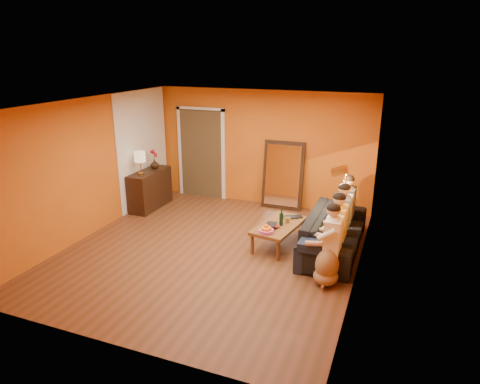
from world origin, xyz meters
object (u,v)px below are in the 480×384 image
at_px(floor_lamp, 344,207).
at_px(person_mid_right, 343,217).
at_px(person_mid_left, 338,228).
at_px(coffee_table, 279,235).
at_px(sofa, 334,232).
at_px(table_lamp, 140,163).
at_px(tumbler, 287,220).
at_px(laptop, 294,218).
at_px(person_far_left, 333,241).
at_px(person_far_right, 348,206).
at_px(mirror_frame, 283,175).
at_px(vase, 155,164).
at_px(sideboard, 150,189).
at_px(dog, 327,262).
at_px(wine_bottle, 281,217).

relative_size(floor_lamp, person_mid_right, 1.18).
bearing_deg(person_mid_left, coffee_table, 167.40).
bearing_deg(sofa, table_lamp, 84.94).
bearing_deg(floor_lamp, person_mid_left, -93.08).
xyz_separation_m(tumbler, laptop, (0.06, 0.23, -0.04)).
xyz_separation_m(coffee_table, person_far_left, (1.09, -0.79, 0.40)).
height_order(person_mid_right, person_far_right, same).
relative_size(mirror_frame, vase, 7.41).
bearing_deg(coffee_table, sofa, 21.43).
bearing_deg(vase, person_mid_left, -17.47).
bearing_deg(laptop, table_lamp, 146.13).
bearing_deg(table_lamp, floor_lamp, -0.87).
bearing_deg(laptop, sideboard, 141.23).
bearing_deg(person_mid_left, laptop, 146.79).
relative_size(table_lamp, dog, 0.73).
distance_m(floor_lamp, person_far_right, 0.36).
xyz_separation_m(person_far_left, tumbler, (-0.97, 0.91, -0.14)).
xyz_separation_m(coffee_table, person_mid_right, (1.09, 0.31, 0.40)).
height_order(sofa, person_far_right, person_far_right).
height_order(person_far_left, tumbler, person_far_left).
height_order(coffee_table, wine_bottle, wine_bottle).
bearing_deg(person_far_left, table_lamp, 162.53).
bearing_deg(person_mid_right, tumbler, -169.02).
bearing_deg(sofa, floor_lamp, -17.91).
distance_m(dog, tumbler, 1.46).
bearing_deg(coffee_table, floor_lamp, 35.27).
bearing_deg(floor_lamp, dog, -95.34).
bearing_deg(coffee_table, laptop, 71.97).
bearing_deg(sideboard, laptop, -8.74).
xyz_separation_m(coffee_table, person_mid_left, (1.09, -0.24, 0.40)).
xyz_separation_m(table_lamp, coffee_table, (3.28, -0.58, -0.90)).
height_order(person_mid_left, person_mid_right, same).
distance_m(table_lamp, wine_bottle, 3.44).
bearing_deg(person_mid_left, table_lamp, 169.31).
distance_m(coffee_table, dog, 1.45).
xyz_separation_m(sofa, floor_lamp, (0.10, 0.31, 0.39)).
distance_m(floor_lamp, vase, 4.39).
bearing_deg(coffee_table, table_lamp, 179.13).
bearing_deg(table_lamp, sofa, -5.06).
xyz_separation_m(mirror_frame, person_far_left, (1.58, -2.76, -0.15)).
bearing_deg(person_far_left, sideboard, 159.03).
bearing_deg(coffee_table, person_mid_right, 25.00).
height_order(laptop, vase, vase).
xyz_separation_m(coffee_table, vase, (-3.28, 1.13, 0.74)).
distance_m(mirror_frame, floor_lamp, 2.12).
height_order(sofa, tumbler, sofa).
bearing_deg(tumbler, table_lamp, 172.26).
bearing_deg(laptop, wine_bottle, -138.04).
height_order(table_lamp, person_far_left, table_lamp).
bearing_deg(laptop, person_mid_right, -32.73).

